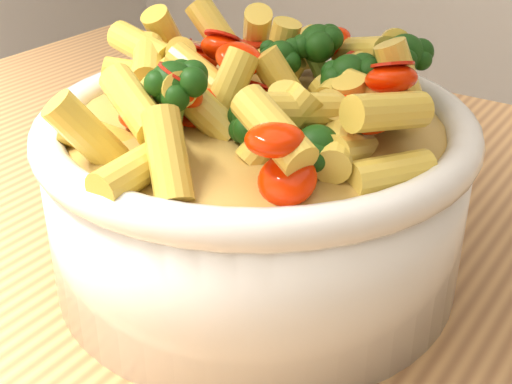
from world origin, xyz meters
The scene contains 2 objects.
serving_bowl centered at (-0.07, -0.01, 0.96)m, with size 0.28×0.28×0.12m.
pasta_salad centered at (-0.07, -0.01, 1.03)m, with size 0.22×0.22×0.05m.
Camera 1 is at (0.16, -0.35, 1.18)m, focal length 50.00 mm.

